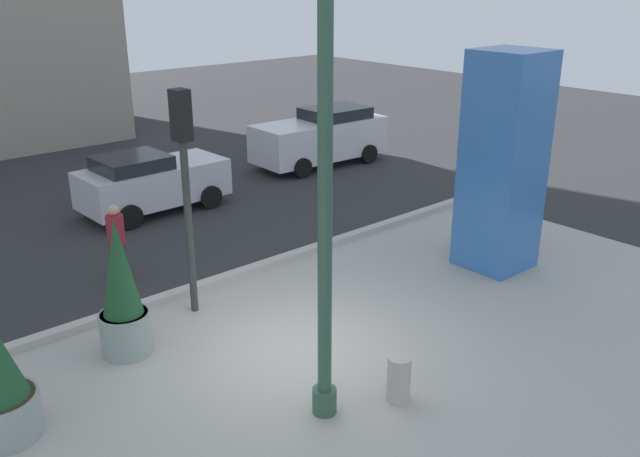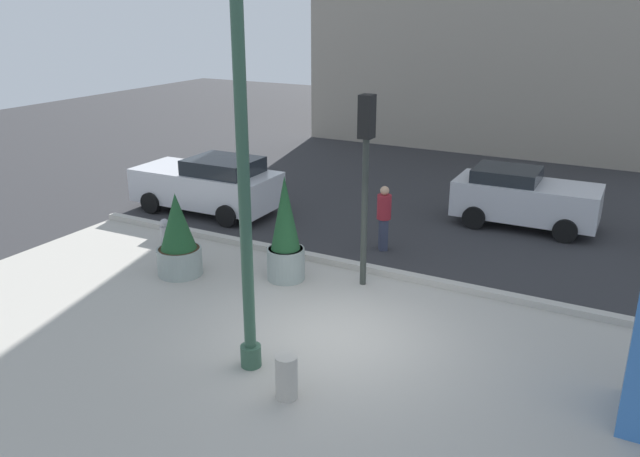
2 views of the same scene
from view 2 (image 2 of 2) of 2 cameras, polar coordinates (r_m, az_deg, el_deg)
The scene contains 12 objects.
ground_plane at distance 15.63m, azimuth 8.20°, elevation -3.23°, with size 60.00×60.00×0.00m, color #2D2D30.
plaza_pavement at distance 10.82m, azimuth -3.47°, elevation -14.11°, with size 18.00×10.00×0.02m, color #ADA89E.
curb_strip at distance 14.84m, azimuth 7.01°, elevation -4.11°, with size 18.00×0.24×0.16m, color #B7B2A8.
lamp_post at distance 10.16m, azimuth -6.80°, elevation 3.84°, with size 0.44×0.44×6.70m.
potted_plant_curbside at distance 14.99m, azimuth -12.53°, elevation -0.93°, with size 1.03×1.03×1.97m.
potted_plant_by_pillar at distance 14.33m, azimuth -3.11°, elevation -0.60°, with size 0.86×0.86×2.44m.
fire_hydrant at distance 16.99m, azimuth -13.63°, elevation -0.38°, with size 0.36×0.26×0.75m.
concrete_bollard at distance 10.42m, azimuth -3.01°, elevation -13.09°, with size 0.36×0.36×0.75m, color #B2ADA3.
traffic_light_corner at distance 13.55m, azimuth 4.11°, elevation 6.10°, with size 0.28×0.42×4.23m.
car_far_lane at distance 19.48m, azimuth -9.90°, elevation 3.92°, with size 4.48×2.18×1.70m.
car_curb_east at distance 18.83m, azimuth 17.69°, elevation 2.65°, with size 3.93×2.03×1.62m.
pedestrian_by_curb at distance 16.19m, azimuth 5.72°, elevation 1.22°, with size 0.50×0.50×1.68m.
Camera 2 is at (4.85, -9.61, 5.98)m, focal length 35.89 mm.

